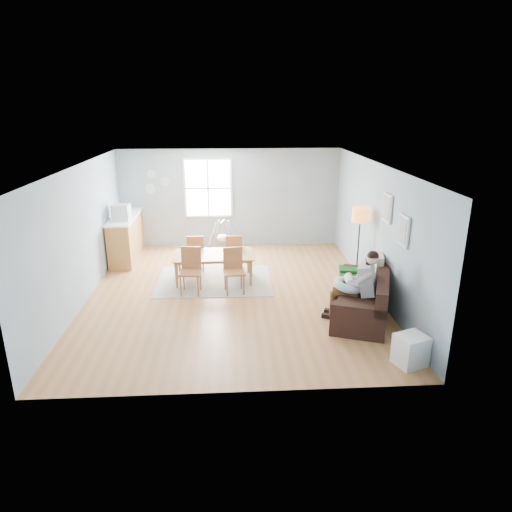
{
  "coord_description": "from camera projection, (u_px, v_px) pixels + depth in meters",
  "views": [
    {
      "loc": [
        -0.04,
        -8.95,
        3.83
      ],
      "look_at": [
        0.47,
        -0.5,
        1.0
      ],
      "focal_mm": 32.0,
      "sensor_mm": 36.0,
      "label": 1
    }
  ],
  "objects": [
    {
      "name": "counter",
      "position": [
        126.0,
        237.0,
        11.72
      ],
      "size": [
        0.62,
        2.03,
        1.13
      ],
      "color": "#975C31",
      "rests_on": "room"
    },
    {
      "name": "dining_table",
      "position": [
        214.0,
        268.0,
        10.29
      ],
      "size": [
        1.82,
        1.04,
        0.63
      ],
      "primitive_type": "imported",
      "rotation": [
        0.0,
        0.0,
        0.02
      ],
      "color": "#975C31",
      "rests_on": "rug"
    },
    {
      "name": "chair_ne",
      "position": [
        234.0,
        251.0,
        10.85
      ],
      "size": [
        0.42,
        0.42,
        0.91
      ],
      "color": "brown",
      "rests_on": "rug"
    },
    {
      "name": "wall_plates",
      "position": [
        156.0,
        182.0,
        12.28
      ],
      "size": [
        0.67,
        0.02,
        0.66
      ],
      "color": "#96A9B4",
      "rests_on": "room"
    },
    {
      "name": "infant",
      "position": [
        349.0,
        279.0,
        8.35
      ],
      "size": [
        0.18,
        0.41,
        0.15
      ],
      "color": "silver",
      "rests_on": "nursing_pillow"
    },
    {
      "name": "baby_swing",
      "position": [
        223.0,
        237.0,
        12.5
      ],
      "size": [
        0.95,
        0.96,
        0.81
      ],
      "color": "#B7B7BC",
      "rests_on": "room"
    },
    {
      "name": "room",
      "position": [
        231.0,
        180.0,
        8.93
      ],
      "size": [
        8.4,
        9.4,
        3.9
      ],
      "color": "#AC713D"
    },
    {
      "name": "window",
      "position": [
        208.0,
        188.0,
        12.41
      ],
      "size": [
        1.32,
        0.08,
        1.62
      ],
      "color": "silver",
      "rests_on": "room"
    },
    {
      "name": "storage_cube",
      "position": [
        410.0,
        350.0,
        6.99
      ],
      "size": [
        0.55,
        0.52,
        0.49
      ],
      "color": "white",
      "rests_on": "room"
    },
    {
      "name": "chair_nw",
      "position": [
        196.0,
        251.0,
        10.81
      ],
      "size": [
        0.43,
        0.43,
        0.91
      ],
      "color": "brown",
      "rests_on": "rug"
    },
    {
      "name": "sofa",
      "position": [
        365.0,
        299.0,
        8.66
      ],
      "size": [
        1.61,
        2.36,
        0.88
      ],
      "color": "black",
      "rests_on": "room"
    },
    {
      "name": "chair_se",
      "position": [
        234.0,
        267.0,
        9.64
      ],
      "size": [
        0.48,
        0.48,
        0.96
      ],
      "color": "brown",
      "rests_on": "rug"
    },
    {
      "name": "nursing_pillow",
      "position": [
        349.0,
        285.0,
        8.34
      ],
      "size": [
        0.72,
        0.71,
        0.23
      ],
      "primitive_type": "torus",
      "rotation": [
        0.0,
        0.14,
        -0.28
      ],
      "color": "silver",
      "rests_on": "father"
    },
    {
      "name": "monitor",
      "position": [
        121.0,
        212.0,
        11.12
      ],
      "size": [
        0.42,
        0.39,
        0.38
      ],
      "color": "#B7B7BC",
      "rests_on": "counter"
    },
    {
      "name": "chair_sw",
      "position": [
        191.0,
        267.0,
        9.6
      ],
      "size": [
        0.48,
        0.48,
        0.98
      ],
      "color": "brown",
      "rests_on": "rug"
    },
    {
      "name": "toddler",
      "position": [
        363.0,
        273.0,
        8.73
      ],
      "size": [
        0.6,
        0.42,
        0.89
      ],
      "color": "white",
      "rests_on": "sofa"
    },
    {
      "name": "rug",
      "position": [
        214.0,
        281.0,
        10.39
      ],
      "size": [
        2.59,
        1.99,
        0.01
      ],
      "primitive_type": "cube",
      "rotation": [
        0.0,
        0.0,
        -0.02
      ],
      "color": "gray",
      "rests_on": "room"
    },
    {
      "name": "father",
      "position": [
        358.0,
        283.0,
        8.28
      ],
      "size": [
        1.02,
        0.73,
        1.38
      ],
      "color": "#9C9C9F",
      "rests_on": "sofa"
    },
    {
      "name": "green_throw",
      "position": [
        364.0,
        273.0,
        9.26
      ],
      "size": [
        1.14,
        0.99,
        0.04
      ],
      "primitive_type": "cube",
      "rotation": [
        0.0,
        0.0,
        -0.22
      ],
      "color": "#145A23",
      "rests_on": "sofa"
    },
    {
      "name": "floor_lamp",
      "position": [
        360.0,
        221.0,
        9.7
      ],
      "size": [
        0.35,
        0.35,
        1.76
      ],
      "color": "black",
      "rests_on": "room"
    },
    {
      "name": "beige_pillow",
      "position": [
        379.0,
        267.0,
        8.97
      ],
      "size": [
        0.25,
        0.52,
        0.5
      ],
      "primitive_type": "cube",
      "rotation": [
        0.0,
        0.0,
        -0.24
      ],
      "color": "#B6AD8B",
      "rests_on": "sofa"
    },
    {
      "name": "pictures",
      "position": [
        395.0,
        219.0,
        8.28
      ],
      "size": [
        0.05,
        1.34,
        0.74
      ],
      "color": "silver",
      "rests_on": "room"
    }
  ]
}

